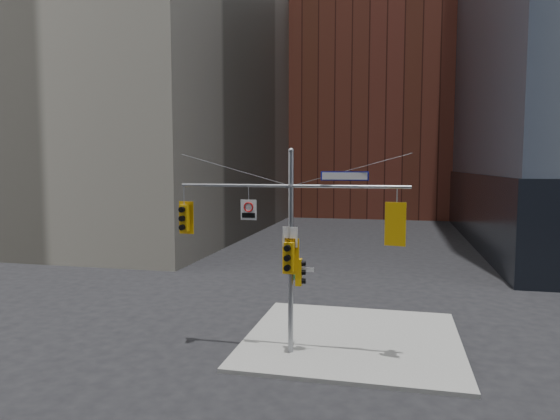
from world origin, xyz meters
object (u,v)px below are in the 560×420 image
at_px(traffic_light_east_arm, 396,224).
at_px(regulatory_sign_arm, 249,209).
at_px(traffic_light_west_arm, 184,218).
at_px(traffic_light_pole_front, 289,257).
at_px(signal_assembly, 291,232).
at_px(traffic_light_pole_side, 300,272).
at_px(street_sign_blade, 345,176).

xyz_separation_m(traffic_light_east_arm, regulatory_sign_arm, (-5.06, -0.02, 0.37)).
bearing_deg(traffic_light_west_arm, traffic_light_pole_front, -0.11).
relative_size(signal_assembly, traffic_light_pole_side, 8.63).
bearing_deg(regulatory_sign_arm, street_sign_blade, 1.27).
bearing_deg(traffic_light_pole_front, traffic_light_west_arm, -177.22).
height_order(signal_assembly, traffic_light_west_arm, signal_assembly).
xyz_separation_m(traffic_light_pole_side, street_sign_blade, (1.51, -0.01, 3.34)).
relative_size(traffic_light_east_arm, traffic_light_pole_front, 1.14).
bearing_deg(traffic_light_pole_side, signal_assembly, 87.52).
distance_m(signal_assembly, regulatory_sign_arm, 1.69).
height_order(signal_assembly, street_sign_blade, signal_assembly).
bearing_deg(traffic_light_west_arm, signal_assembly, 3.75).
height_order(traffic_light_east_arm, regulatory_sign_arm, traffic_light_east_arm).
bearing_deg(traffic_light_east_arm, regulatory_sign_arm, 10.75).
bearing_deg(traffic_light_pole_side, traffic_light_pole_front, 126.77).
bearing_deg(traffic_light_pole_front, traffic_light_east_arm, 11.14).
distance_m(traffic_light_east_arm, street_sign_blade, 2.31).
bearing_deg(regulatory_sign_arm, traffic_light_west_arm, -179.90).
bearing_deg(traffic_light_east_arm, traffic_light_pole_front, 14.83).
distance_m(signal_assembly, traffic_light_west_arm, 3.97).
height_order(traffic_light_pole_front, street_sign_blade, street_sign_blade).
bearing_deg(street_sign_blade, traffic_light_pole_front, -177.18).
distance_m(traffic_light_east_arm, traffic_light_pole_side, 3.69).
relative_size(traffic_light_pole_front, regulatory_sign_arm, 1.75).
xyz_separation_m(traffic_light_pole_side, regulatory_sign_arm, (-1.83, -0.03, 2.16)).
distance_m(traffic_light_west_arm, regulatory_sign_arm, 2.47).
relative_size(signal_assembly, traffic_light_east_arm, 5.60).
xyz_separation_m(traffic_light_west_arm, traffic_light_pole_side, (4.27, -0.00, -1.79)).
relative_size(signal_assembly, street_sign_blade, 5.03).
xyz_separation_m(traffic_light_west_arm, traffic_light_pole_front, (3.95, -0.28, -1.22)).
distance_m(traffic_light_east_arm, regulatory_sign_arm, 5.07).
relative_size(traffic_light_pole_side, street_sign_blade, 0.58).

